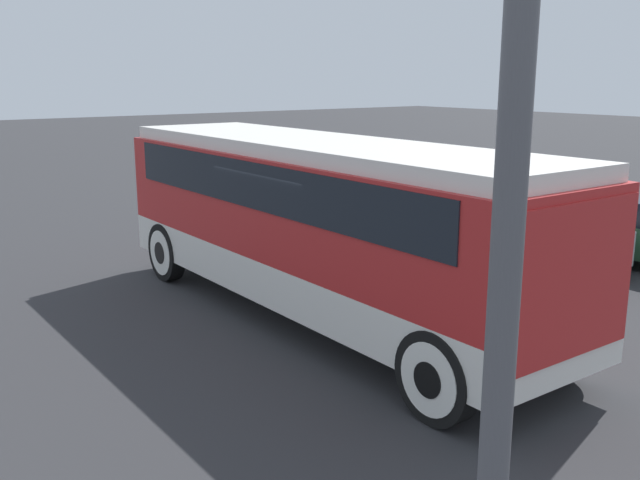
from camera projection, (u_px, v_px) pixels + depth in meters
ground_plane at (320, 317)px, 11.86m from camera, size 120.00×120.00×0.00m
tour_bus at (324, 213)px, 11.38m from camera, size 9.35×2.51×2.94m
parked_car_near at (515, 230)px, 15.15m from camera, size 4.28×1.93×1.46m
parked_car_far at (430, 197)px, 19.00m from camera, size 4.34×1.94×1.52m
lamp_post at (511, 179)px, 3.32m from camera, size 0.44×0.44×5.21m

